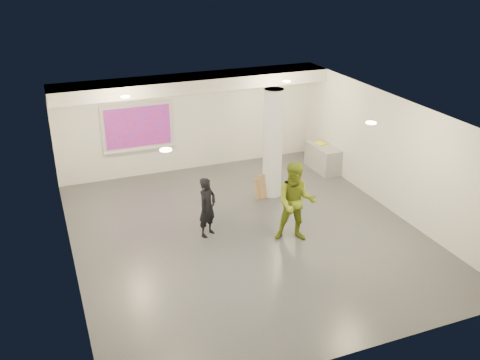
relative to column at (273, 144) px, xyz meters
name	(u,v)px	position (x,y,z in m)	size (l,w,h in m)	color
floor	(246,233)	(-1.50, -1.80, -1.50)	(8.00, 9.00, 0.01)	#3B3E43
ceiling	(247,114)	(-1.50, -1.80, 1.50)	(8.00, 9.00, 0.01)	white
wall_back	(190,122)	(-1.50, 2.70, 0.00)	(8.00, 0.01, 3.00)	silver
wall_front	(353,281)	(-1.50, -6.30, 0.00)	(8.00, 0.01, 3.00)	silver
wall_left	(66,205)	(-5.50, -1.80, 0.00)	(0.01, 9.00, 3.00)	silver
wall_right	(391,154)	(2.50, -1.80, 0.00)	(0.01, 9.00, 3.00)	silver
soffit_band	(194,83)	(-1.50, 2.15, 1.32)	(8.00, 1.10, 0.36)	silver
downlight_nw	(125,97)	(-3.70, 0.70, 1.48)	(0.22, 0.22, 0.02)	#F4C380
downlight_ne	(287,81)	(0.70, 0.70, 1.48)	(0.22, 0.22, 0.02)	#F4C380
downlight_sw	(166,150)	(-3.70, -3.30, 1.48)	(0.22, 0.22, 0.02)	#F4C380
downlight_se	(371,123)	(0.70, -3.30, 1.48)	(0.22, 0.22, 0.02)	#F4C380
column	(273,144)	(0.00, 0.00, 0.00)	(0.52, 0.52, 3.00)	silver
projection_screen	(138,127)	(-3.10, 2.65, 0.03)	(2.10, 0.13, 1.42)	silver
credenza	(323,158)	(2.22, 1.07, -1.11)	(0.56, 1.34, 0.78)	gray
postit_pad	(321,143)	(2.23, 1.25, -0.70)	(0.25, 0.34, 0.03)	#F4FD1D
cardboard_back	(268,185)	(-0.15, -0.06, -1.16)	(0.62, 0.06, 0.67)	#97754A
cardboard_front	(264,188)	(-0.28, -0.08, -1.21)	(0.52, 0.05, 0.57)	#97754A
woman	(207,207)	(-2.37, -1.51, -0.76)	(0.54, 0.35, 1.47)	black
man	(296,202)	(-0.54, -2.46, -0.53)	(0.94, 0.73, 1.94)	olive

